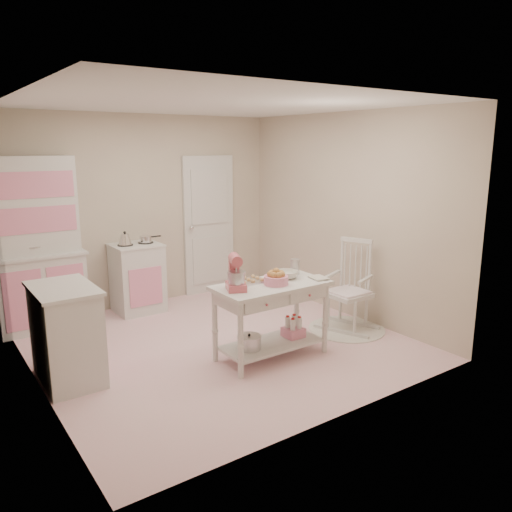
{
  "coord_description": "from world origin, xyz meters",
  "views": [
    {
      "loc": [
        -2.7,
        -4.56,
        2.19
      ],
      "look_at": [
        0.42,
        -0.12,
        0.98
      ],
      "focal_mm": 35.0,
      "sensor_mm": 36.0,
      "label": 1
    }
  ],
  "objects_px": {
    "stove": "(137,278)",
    "rocking_chair": "(348,286)",
    "hutch": "(37,245)",
    "bread_basket": "(276,280)",
    "stand_mixer": "(236,273)",
    "base_cabinet": "(66,334)",
    "work_table": "(271,321)"
  },
  "relations": [
    {
      "from": "stove",
      "to": "rocking_chair",
      "type": "xyz_separation_m",
      "value": [
        1.8,
        -2.12,
        0.09
      ]
    },
    {
      "from": "bread_basket",
      "to": "stand_mixer",
      "type": "bearing_deg",
      "value": 170.96
    },
    {
      "from": "work_table",
      "to": "bread_basket",
      "type": "bearing_deg",
      "value": -68.2
    },
    {
      "from": "rocking_chair",
      "to": "bread_basket",
      "type": "relative_size",
      "value": 4.4
    },
    {
      "from": "base_cabinet",
      "to": "rocking_chair",
      "type": "distance_m",
      "value": 3.17
    },
    {
      "from": "hutch",
      "to": "work_table",
      "type": "xyz_separation_m",
      "value": [
        1.77,
        -2.28,
        -0.64
      ]
    },
    {
      "from": "stove",
      "to": "bread_basket",
      "type": "distance_m",
      "value": 2.38
    },
    {
      "from": "rocking_chair",
      "to": "hutch",
      "type": "bearing_deg",
      "value": 122.37
    },
    {
      "from": "base_cabinet",
      "to": "bread_basket",
      "type": "distance_m",
      "value": 2.08
    },
    {
      "from": "work_table",
      "to": "rocking_chair",
      "type": "bearing_deg",
      "value": 5.18
    },
    {
      "from": "rocking_chair",
      "to": "stand_mixer",
      "type": "bearing_deg",
      "value": 161.38
    },
    {
      "from": "base_cabinet",
      "to": "work_table",
      "type": "distance_m",
      "value": 2.01
    },
    {
      "from": "stand_mixer",
      "to": "work_table",
      "type": "bearing_deg",
      "value": 20.41
    },
    {
      "from": "work_table",
      "to": "stand_mixer",
      "type": "bearing_deg",
      "value": 177.27
    },
    {
      "from": "base_cabinet",
      "to": "bread_basket",
      "type": "xyz_separation_m",
      "value": [
        1.91,
        -0.73,
        0.39
      ]
    },
    {
      "from": "stand_mixer",
      "to": "base_cabinet",
      "type": "bearing_deg",
      "value": 179.05
    },
    {
      "from": "base_cabinet",
      "to": "stand_mixer",
      "type": "bearing_deg",
      "value": -24.09
    },
    {
      "from": "stove",
      "to": "base_cabinet",
      "type": "relative_size",
      "value": 1.0
    },
    {
      "from": "rocking_chair",
      "to": "bread_basket",
      "type": "distance_m",
      "value": 1.26
    },
    {
      "from": "hutch",
      "to": "base_cabinet",
      "type": "distance_m",
      "value": 1.71
    },
    {
      "from": "stove",
      "to": "bread_basket",
      "type": "bearing_deg",
      "value": -75.52
    },
    {
      "from": "stand_mixer",
      "to": "hutch",
      "type": "bearing_deg",
      "value": 143.98
    },
    {
      "from": "stove",
      "to": "bread_basket",
      "type": "relative_size",
      "value": 3.68
    },
    {
      "from": "rocking_chair",
      "to": "bread_basket",
      "type": "bearing_deg",
      "value": 165.81
    },
    {
      "from": "stove",
      "to": "stand_mixer",
      "type": "bearing_deg",
      "value": -86.17
    },
    {
      "from": "stand_mixer",
      "to": "bread_basket",
      "type": "relative_size",
      "value": 1.36
    },
    {
      "from": "bread_basket",
      "to": "work_table",
      "type": "bearing_deg",
      "value": 111.8
    },
    {
      "from": "hutch",
      "to": "base_cabinet",
      "type": "height_order",
      "value": "hutch"
    },
    {
      "from": "hutch",
      "to": "work_table",
      "type": "relative_size",
      "value": 1.73
    },
    {
      "from": "hutch",
      "to": "bread_basket",
      "type": "relative_size",
      "value": 8.32
    },
    {
      "from": "stand_mixer",
      "to": "bread_basket",
      "type": "distance_m",
      "value": 0.46
    },
    {
      "from": "base_cabinet",
      "to": "hutch",
      "type": "bearing_deg",
      "value": 85.62
    }
  ]
}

